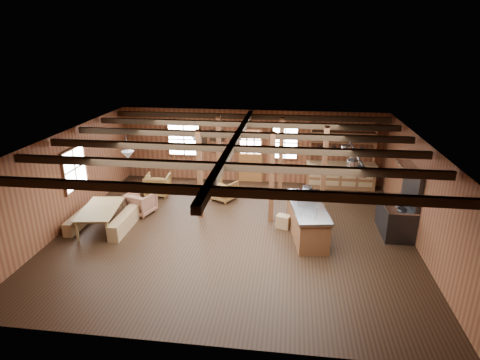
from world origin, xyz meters
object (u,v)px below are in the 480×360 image
Objects in this scene: armchair_c at (141,203)px; kitchen_island at (307,220)px; armchair_b at (224,190)px; commercial_range at (398,212)px; armchair_a at (158,185)px; dining_table at (103,218)px.

kitchen_island is at bearing -170.80° from armchair_c.
commercial_range is at bearing -172.08° from armchair_b.
armchair_a is 2.42m from armchair_b.
armchair_c reaches higher than dining_table.
kitchen_island reaches higher than armchair_c.
kitchen_island reaches higher than dining_table.
kitchen_island is 3.09× the size of armchair_a.
dining_table is at bearing 69.91° from armchair_a.
armchair_c is at bearing 177.37° from commercial_range.
commercial_range reaches higher than armchair_b.
armchair_b is at bearing 161.20° from commercial_range.
armchair_c is (0.75, 1.16, 0.04)m from dining_table.
armchair_c is at bearing 84.55° from armchair_a.
kitchen_island is 1.31× the size of commercial_range.
kitchen_island is at bearing 150.19° from armchair_a.
kitchen_island is 5.97m from dining_table.
armchair_c is (-7.80, 0.36, -0.28)m from commercial_range.
armchair_a is at bearing 23.38° from armchair_b.
commercial_range is at bearing -92.75° from dining_table.
armchair_a is at bearing 145.90° from kitchen_island.
kitchen_island is at bearing -169.53° from commercial_range.
armchair_b is (3.18, 2.63, 0.04)m from dining_table.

